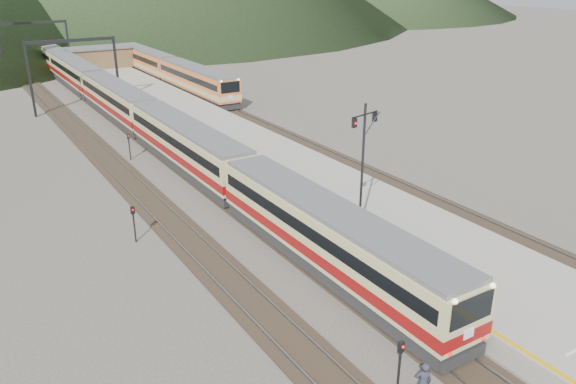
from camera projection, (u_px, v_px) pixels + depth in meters
track_main at (148, 139)px, 52.97m from camera, size 2.60×200.00×0.23m
track_far at (95, 147)px, 50.51m from camera, size 2.60×200.00×0.23m
track_second at (255, 122)px, 58.61m from camera, size 2.60×200.00×0.23m
platform at (211, 131)px, 53.98m from camera, size 8.00×100.00×1.00m
gantry_near at (73, 61)px, 61.34m from camera, size 9.55×0.25×8.00m
gantry_far at (34, 39)px, 81.05m from camera, size 9.55×0.25×8.00m
station_shed at (99, 57)px, 84.74m from camera, size 9.40×4.40×3.10m
main_train at (117, 101)px, 59.74m from camera, size 2.79×95.81×3.41m
second_train at (169, 71)px, 77.21m from camera, size 2.77×37.76×3.38m
signal_mast at (363, 156)px, 30.81m from camera, size 2.15×0.66×7.42m
short_signal_a at (400, 360)px, 21.00m from camera, size 0.23×0.17×2.27m
short_signal_b at (129, 143)px, 46.94m from camera, size 0.26×0.22×2.27m
short_signal_c at (134, 219)px, 32.69m from camera, size 0.24×0.19×2.27m
worker at (423, 382)px, 20.71m from camera, size 0.75×0.65×1.73m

